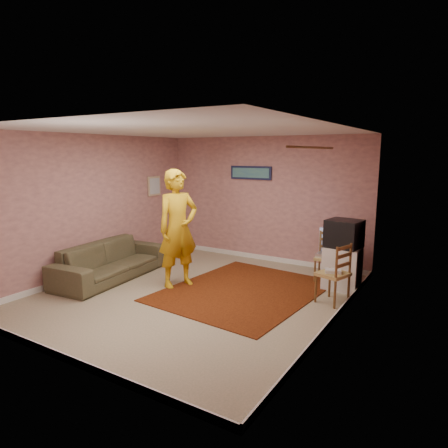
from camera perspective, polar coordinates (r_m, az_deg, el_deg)
The scene contains 26 objects.
ground at distance 6.60m, azimuth -4.14°, elevation -9.95°, with size 5.00×5.00×0.00m, color tan.
wall_back at distance 8.41m, azimuth 5.72°, elevation 3.51°, with size 4.50×0.02×2.60m, color tan.
wall_front at distance 4.53m, azimuth -23.14°, elevation -2.99°, with size 4.50×0.02×2.60m, color tan.
wall_left at distance 7.80m, azimuth -17.85°, elevation 2.54°, with size 0.02×5.00×2.60m, color tan.
wall_right at distance 5.30m, azimuth 15.86°, elevation -0.74°, with size 0.02×5.00×2.60m, color tan.
ceiling at distance 6.21m, azimuth -4.46°, elevation 13.21°, with size 4.50×5.00×0.02m, color silver.
baseboard_back at distance 8.64m, azimuth 5.55°, elevation -4.77°, with size 4.50×0.02×0.10m, color silver.
baseboard_front at distance 4.95m, azimuth -21.99°, elevation -17.21°, with size 4.50×0.02×0.10m, color silver.
baseboard_left at distance 8.04m, azimuth -17.32°, elevation -6.32°, with size 0.02×5.00×0.10m, color silver.
baseboard_right at distance 5.67m, azimuth 15.13°, elevation -13.24°, with size 0.02×5.00×0.10m, color silver.
window at distance 4.43m, azimuth 12.69°, elevation -0.71°, with size 0.01×1.10×1.50m, color black.
curtain_sheer at distance 4.34m, azimuth 11.76°, elevation -3.61°, with size 0.01×0.75×2.10m, color white.
curtain_floral at distance 4.99m, azimuth 14.34°, elevation -1.92°, with size 0.01×0.35×2.10m, color beige.
curtain_rod at distance 4.37m, azimuth 12.58°, elevation 10.62°, with size 0.02×0.02×1.40m, color brown.
picture_back at distance 8.47m, azimuth 3.85°, elevation 7.31°, with size 0.95×0.04×0.28m.
picture_left at distance 8.87m, azimuth -9.94°, elevation 5.37°, with size 0.04×0.38×0.42m.
area_rug at distance 6.73m, azimuth 2.78°, elevation -9.46°, with size 2.23×2.78×0.01m, color black.
tv_cabinet at distance 7.03m, azimuth 16.54°, elevation -6.03°, with size 0.56×0.51×0.72m, color silver.
crt_tv at distance 6.89m, azimuth 16.75°, elevation -1.31°, with size 0.60×0.55×0.46m.
chair_a at distance 7.29m, azimuth 14.55°, elevation -3.91°, with size 0.43×0.41×0.48m.
dvd_player at distance 7.30m, azimuth 14.53°, elevation -4.34°, with size 0.37×0.26×0.06m, color #BBBBC0.
blue_throw at distance 7.43m, azimuth 15.05°, elevation -2.31°, with size 0.42×0.05×0.44m, color #91ABEE.
chair_b at distance 6.28m, azimuth 15.34°, elevation -5.89°, with size 0.51×0.52×0.51m.
game_console at distance 6.30m, azimuth 15.31°, elevation -6.49°, with size 0.24×0.17×0.05m, color silver.
sofa at distance 7.57m, azimuth -15.89°, elevation -5.07°, with size 2.24×0.88×0.66m, color #4C432E.
person at distance 6.78m, azimuth -6.58°, elevation -0.67°, with size 0.73×0.48×2.00m, color gold.
Camera 1 is at (3.63, -5.03, 2.27)m, focal length 32.00 mm.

